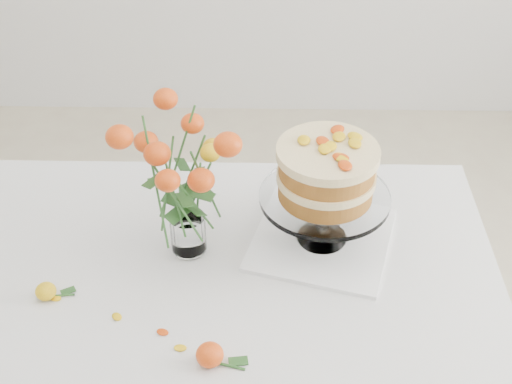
% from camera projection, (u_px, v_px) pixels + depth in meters
% --- Properties ---
extents(table, '(1.43, 0.93, 0.76)m').
position_uv_depth(table, '(182.00, 310.00, 1.60)').
color(table, '#A47D60').
rests_on(table, ground).
extents(napkin, '(0.38, 0.38, 0.01)m').
position_uv_depth(napkin, '(322.00, 239.00, 1.66)').
color(napkin, white).
rests_on(napkin, table).
extents(cake_stand, '(0.29, 0.29, 0.26)m').
position_uv_depth(cake_stand, '(326.00, 177.00, 1.55)').
color(cake_stand, white).
rests_on(cake_stand, napkin).
extents(rose_vase, '(0.32, 0.32, 0.40)m').
position_uv_depth(rose_vase, '(183.00, 168.00, 1.50)').
color(rose_vase, white).
rests_on(rose_vase, table).
extents(loose_rose_near, '(0.08, 0.04, 0.04)m').
position_uv_depth(loose_rose_near, '(46.00, 291.00, 1.51)').
color(loose_rose_near, yellow).
rests_on(loose_rose_near, table).
extents(loose_rose_far, '(0.10, 0.05, 0.05)m').
position_uv_depth(loose_rose_far, '(210.00, 355.00, 1.37)').
color(loose_rose_far, '#CA3B09').
rests_on(loose_rose_far, table).
extents(stray_petal_a, '(0.03, 0.02, 0.00)m').
position_uv_depth(stray_petal_a, '(117.00, 317.00, 1.48)').
color(stray_petal_a, '#E8B40E').
rests_on(stray_petal_a, table).
extents(stray_petal_b, '(0.03, 0.02, 0.00)m').
position_uv_depth(stray_petal_b, '(163.00, 332.00, 1.44)').
color(stray_petal_b, '#E8B40E').
rests_on(stray_petal_b, table).
extents(stray_petal_c, '(0.03, 0.02, 0.00)m').
position_uv_depth(stray_petal_c, '(180.00, 348.00, 1.41)').
color(stray_petal_c, '#E8B40E').
rests_on(stray_petal_c, table).
extents(stray_petal_d, '(0.03, 0.02, 0.00)m').
position_uv_depth(stray_petal_d, '(56.00, 298.00, 1.52)').
color(stray_petal_d, '#E8B40E').
rests_on(stray_petal_d, table).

